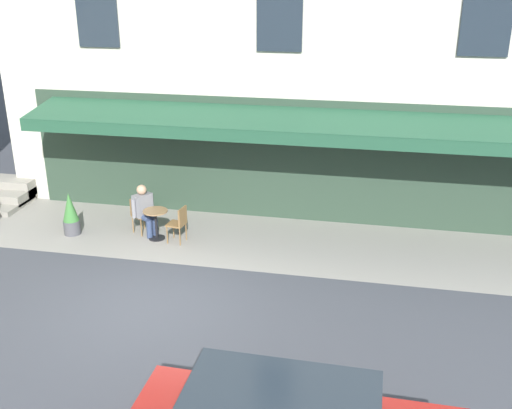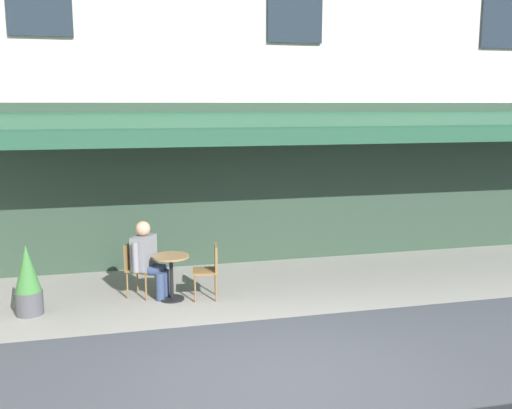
{
  "view_description": "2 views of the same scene",
  "coord_description": "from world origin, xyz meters",
  "px_view_note": "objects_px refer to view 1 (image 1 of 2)",
  "views": [
    {
      "loc": [
        -4.05,
        9.53,
        6.09
      ],
      "look_at": [
        -1.68,
        -2.09,
        1.47
      ],
      "focal_mm": 41.53,
      "sensor_mm": 36.0,
      "label": 1
    },
    {
      "loc": [
        1.81,
        6.06,
        3.17
      ],
      "look_at": [
        -0.51,
        -3.42,
        1.46
      ],
      "focal_mm": 40.21,
      "sensor_mm": 36.0,
      "label": 2
    }
  ],
  "objects_px": {
    "cafe_chair_wicker_corner_left": "(140,212)",
    "seated_patron_in_grey": "(145,208)",
    "potted_plant_entrance_right": "(71,214)",
    "cafe_table_streetside": "(156,220)",
    "cafe_chair_wicker_facing_street": "(179,221)"
  },
  "relations": [
    {
      "from": "cafe_table_streetside",
      "to": "seated_patron_in_grey",
      "type": "bearing_deg",
      "value": -30.8
    },
    {
      "from": "cafe_table_streetside",
      "to": "cafe_chair_wicker_facing_street",
      "type": "height_order",
      "value": "cafe_chair_wicker_facing_street"
    },
    {
      "from": "cafe_chair_wicker_corner_left",
      "to": "potted_plant_entrance_right",
      "type": "xyz_separation_m",
      "value": [
        1.63,
        0.47,
        -0.01
      ]
    },
    {
      "from": "potted_plant_entrance_right",
      "to": "cafe_table_streetside",
      "type": "bearing_deg",
      "value": -176.07
    },
    {
      "from": "seated_patron_in_grey",
      "to": "potted_plant_entrance_right",
      "type": "bearing_deg",
      "value": 11.3
    },
    {
      "from": "seated_patron_in_grey",
      "to": "potted_plant_entrance_right",
      "type": "height_order",
      "value": "seated_patron_in_grey"
    },
    {
      "from": "cafe_table_streetside",
      "to": "potted_plant_entrance_right",
      "type": "distance_m",
      "value": 2.18
    },
    {
      "from": "seated_patron_in_grey",
      "to": "cafe_chair_wicker_corner_left",
      "type": "bearing_deg",
      "value": -30.8
    },
    {
      "from": "cafe_chair_wicker_facing_street",
      "to": "cafe_chair_wicker_corner_left",
      "type": "xyz_separation_m",
      "value": [
        1.17,
        -0.41,
        0.0
      ]
    },
    {
      "from": "cafe_chair_wicker_corner_left",
      "to": "seated_patron_in_grey",
      "type": "distance_m",
      "value": 0.26
    },
    {
      "from": "cafe_chair_wicker_facing_street",
      "to": "seated_patron_in_grey",
      "type": "xyz_separation_m",
      "value": [
        0.98,
        -0.3,
        0.14
      ]
    },
    {
      "from": "cafe_chair_wicker_corner_left",
      "to": "cafe_table_streetside",
      "type": "bearing_deg",
      "value": 149.2
    },
    {
      "from": "cafe_chair_wicker_facing_street",
      "to": "seated_patron_in_grey",
      "type": "distance_m",
      "value": 1.04
    },
    {
      "from": "cafe_table_streetside",
      "to": "cafe_chair_wicker_corner_left",
      "type": "xyz_separation_m",
      "value": [
        0.54,
        -0.32,
        0.06
      ]
    },
    {
      "from": "cafe_chair_wicker_facing_street",
      "to": "cafe_chair_wicker_corner_left",
      "type": "distance_m",
      "value": 1.24
    }
  ]
}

